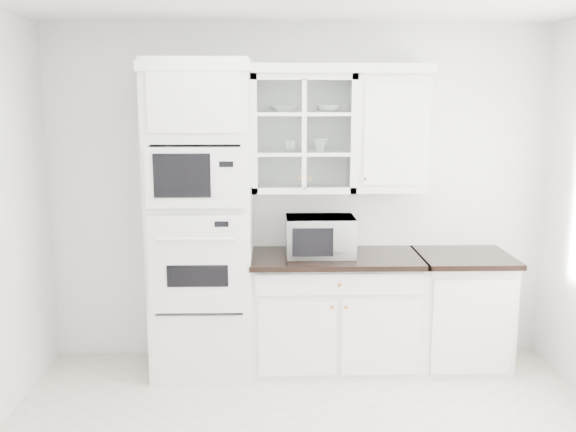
{
  "coord_description": "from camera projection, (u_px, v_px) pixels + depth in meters",
  "views": [
    {
      "loc": [
        -0.21,
        -3.39,
        2.12
      ],
      "look_at": [
        -0.1,
        1.05,
        1.3
      ],
      "focal_mm": 40.0,
      "sensor_mm": 36.0,
      "label": 1
    }
  ],
  "objects": [
    {
      "name": "bowl_b",
      "position": [
        328.0,
        109.0,
        4.93
      ],
      "size": [
        0.22,
        0.22,
        0.06
      ],
      "primitive_type": "imported",
      "rotation": [
        0.0,
        0.0,
        -0.23
      ],
      "color": "white",
      "rests_on": "upper_cabinet_glass"
    },
    {
      "name": "room_shell",
      "position": [
        307.0,
        156.0,
        3.82
      ],
      "size": [
        4.0,
        3.5,
        2.7
      ],
      "color": "white",
      "rests_on": "ground"
    },
    {
      "name": "cup_b",
      "position": [
        320.0,
        145.0,
        4.94
      ],
      "size": [
        0.11,
        0.11,
        0.1
      ],
      "primitive_type": "imported",
      "rotation": [
        0.0,
        0.0,
        -0.02
      ],
      "color": "white",
      "rests_on": "upper_cabinet_glass"
    },
    {
      "name": "upper_cabinet_solid",
      "position": [
        390.0,
        133.0,
        4.96
      ],
      "size": [
        0.55,
        0.33,
        0.9
      ],
      "primitive_type": "cube",
      "color": "white",
      "rests_on": "room_shell"
    },
    {
      "name": "crown_molding",
      "position": [
        290.0,
        69.0,
        4.83
      ],
      "size": [
        2.14,
        0.38,
        0.07
      ],
      "primitive_type": "cube",
      "color": "white",
      "rests_on": "room_shell"
    },
    {
      "name": "cup_a",
      "position": [
        290.0,
        146.0,
        4.95
      ],
      "size": [
        0.12,
        0.12,
        0.09
      ],
      "primitive_type": "imported",
      "rotation": [
        0.0,
        0.0,
        0.1
      ],
      "color": "white",
      "rests_on": "upper_cabinet_glass"
    },
    {
      "name": "countertop_microwave",
      "position": [
        320.0,
        236.0,
        4.94
      ],
      "size": [
        0.53,
        0.44,
        0.3
      ],
      "primitive_type": "imported",
      "rotation": [
        0.0,
        0.0,
        3.15
      ],
      "color": "white",
      "rests_on": "base_cabinet_run"
    },
    {
      "name": "bowl_a",
      "position": [
        284.0,
        109.0,
        4.91
      ],
      "size": [
        0.25,
        0.25,
        0.05
      ],
      "primitive_type": "imported",
      "rotation": [
        0.0,
        0.0,
        0.19
      ],
      "color": "white",
      "rests_on": "upper_cabinet_glass"
    },
    {
      "name": "upper_cabinet_glass",
      "position": [
        303.0,
        133.0,
        4.94
      ],
      "size": [
        0.8,
        0.33,
        0.9
      ],
      "color": "white",
      "rests_on": "room_shell"
    },
    {
      "name": "base_cabinet_run",
      "position": [
        335.0,
        311.0,
        5.06
      ],
      "size": [
        1.32,
        0.67,
        0.92
      ],
      "color": "white",
      "rests_on": "ground"
    },
    {
      "name": "oven_column",
      "position": [
        202.0,
        221.0,
        4.88
      ],
      "size": [
        0.76,
        0.68,
        2.4
      ],
      "color": "white",
      "rests_on": "ground"
    },
    {
      "name": "extra_base_cabinet",
      "position": [
        460.0,
        310.0,
        5.09
      ],
      "size": [
        0.72,
        0.67,
        0.92
      ],
      "color": "white",
      "rests_on": "ground"
    }
  ]
}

